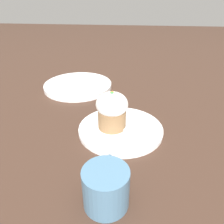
% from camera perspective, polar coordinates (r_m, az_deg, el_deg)
% --- Properties ---
extents(ground_plane, '(4.00, 4.00, 0.00)m').
position_cam_1_polar(ground_plane, '(0.60, 2.26, -4.96)').
color(ground_plane, '#3D281E').
extents(dessert_plate, '(0.23, 0.23, 0.01)m').
position_cam_1_polar(dessert_plate, '(0.60, 2.27, -4.49)').
color(dessert_plate, white).
rests_on(dessert_plate, ground_plane).
extents(carrot_cake, '(0.08, 0.08, 0.11)m').
position_cam_1_polar(carrot_cake, '(0.57, 0.00, 0.56)').
color(carrot_cake, olive).
rests_on(carrot_cake, dessert_plate).
extents(spoon, '(0.05, 0.11, 0.01)m').
position_cam_1_polar(spoon, '(0.59, 3.75, -4.00)').
color(spoon, '#B7B7BC').
rests_on(spoon, dessert_plate).
extents(coffee_cup, '(0.12, 0.08, 0.08)m').
position_cam_1_polar(coffee_cup, '(0.40, -1.56, -18.90)').
color(coffee_cup, teal).
rests_on(coffee_cup, ground_plane).
extents(side_plate, '(0.26, 0.26, 0.02)m').
position_cam_1_polar(side_plate, '(0.87, -8.86, 6.84)').
color(side_plate, white).
rests_on(side_plate, ground_plane).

